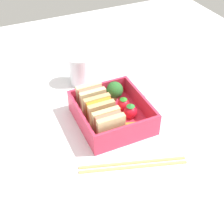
{
  "coord_description": "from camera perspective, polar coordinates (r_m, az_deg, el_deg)",
  "views": [
    {
      "loc": [
        -47.55,
        21.65,
        46.97
      ],
      "look_at": [
        0.0,
        0.0,
        2.7
      ],
      "focal_mm": 50.0,
      "sensor_mm": 36.0,
      "label": 1
    }
  ],
  "objects": [
    {
      "name": "ground_plane",
      "position": [
        0.71,
        0.0,
        -2.28
      ],
      "size": [
        120.0,
        120.0,
        2.0
      ],
      "primitive_type": "cube",
      "color": "white"
    },
    {
      "name": "bento_tray",
      "position": [
        0.7,
        0.0,
        -1.31
      ],
      "size": [
        16.26,
        14.94,
        1.2
      ],
      "primitive_type": "cube",
      "color": "#E03050",
      "rests_on": "ground_plane"
    },
    {
      "name": "bento_rim",
      "position": [
        0.68,
        0.0,
        0.34
      ],
      "size": [
        16.26,
        14.94,
        4.07
      ],
      "color": "#E03050",
      "rests_on": "bento_tray"
    },
    {
      "name": "sandwich_left",
      "position": [
        0.63,
        -0.63,
        -2.35
      ],
      "size": [
        3.64,
        5.91,
        5.71
      ],
      "color": "#D4C384",
      "rests_on": "bento_tray"
    },
    {
      "name": "sandwich_center_left",
      "position": [
        0.67,
        -2.31,
        0.21
      ],
      "size": [
        3.64,
        5.91,
        5.71
      ],
      "color": "tan",
      "rests_on": "bento_tray"
    },
    {
      "name": "sandwich_center",
      "position": [
        0.7,
        -3.83,
        2.51
      ],
      "size": [
        3.64,
        5.91,
        5.71
      ],
      "color": "beige",
      "rests_on": "bento_tray"
    },
    {
      "name": "carrot_stick_far_left",
      "position": [
        0.67,
        4.36,
        -2.36
      ],
      "size": [
        2.88,
        5.43,
        1.37
      ],
      "primitive_type": "cylinder",
      "rotation": [
        1.57,
        0.0,
        2.84
      ],
      "color": "orange",
      "rests_on": "bento_tray"
    },
    {
      "name": "strawberry_far_left",
      "position": [
        0.69,
        3.37,
        0.14
      ],
      "size": [
        3.05,
        3.05,
        3.65
      ],
      "color": "red",
      "rests_on": "bento_tray"
    },
    {
      "name": "strawberry_left",
      "position": [
        0.71,
        2.1,
        1.49
      ],
      "size": [
        2.83,
        2.83,
        3.43
      ],
      "color": "red",
      "rests_on": "bento_tray"
    },
    {
      "name": "broccoli_floret",
      "position": [
        0.73,
        0.51,
        4.01
      ],
      "size": [
        3.94,
        3.94,
        4.61
      ],
      "color": "#7FBE65",
      "rests_on": "bento_tray"
    },
    {
      "name": "chopstick_pair",
      "position": [
        0.61,
        3.88,
        -9.47
      ],
      "size": [
        7.99,
        20.59,
        0.7
      ],
      "color": "tan",
      "rests_on": "ground_plane"
    },
    {
      "name": "drinking_glass",
      "position": [
        0.81,
        -5.9,
        7.62
      ],
      "size": [
        5.53,
        5.53,
        7.51
      ],
      "primitive_type": "cylinder",
      "color": "white",
      "rests_on": "ground_plane"
    },
    {
      "name": "folded_napkin",
      "position": [
        0.77,
        9.84,
        2.25
      ],
      "size": [
        15.4,
        13.06,
        0.4
      ],
      "primitive_type": "cube",
      "rotation": [
        0.0,
        0.0,
        -0.31
      ],
      "color": "white",
      "rests_on": "ground_plane"
    }
  ]
}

